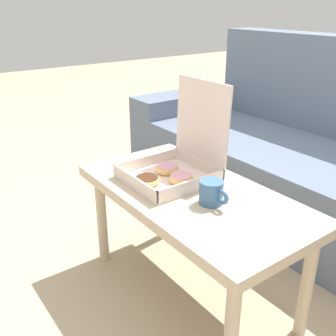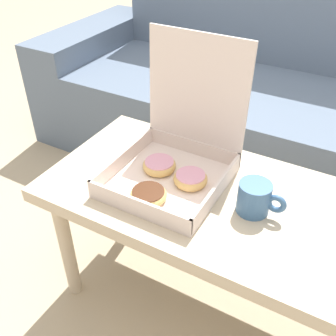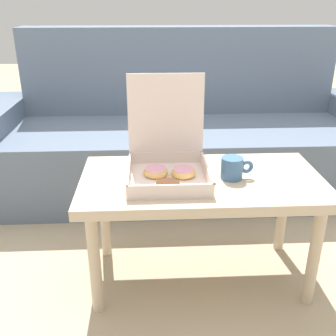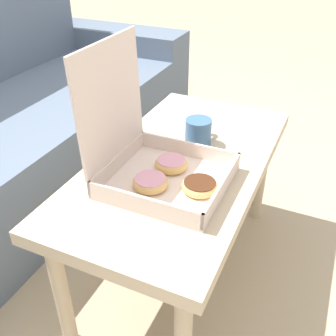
% 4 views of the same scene
% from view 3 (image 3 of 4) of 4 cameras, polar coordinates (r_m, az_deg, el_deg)
% --- Properties ---
extents(ground_plane, '(12.00, 12.00, 0.00)m').
position_cam_3_polar(ground_plane, '(1.85, 3.96, -13.09)').
color(ground_plane, tan).
extents(couch, '(2.44, 0.84, 0.94)m').
position_cam_3_polar(couch, '(2.45, 1.92, 4.45)').
color(couch, slate).
rests_on(couch, ground_plane).
extents(coffee_table, '(0.93, 0.48, 0.47)m').
position_cam_3_polar(coffee_table, '(1.54, 4.86, -3.28)').
color(coffee_table, '#C6B293').
rests_on(coffee_table, ground_plane).
extents(pastry_box, '(0.30, 0.33, 0.37)m').
position_cam_3_polar(pastry_box, '(1.50, -0.03, 1.19)').
color(pastry_box, silver).
rests_on(pastry_box, coffee_table).
extents(coffee_mug, '(0.12, 0.08, 0.08)m').
position_cam_3_polar(coffee_mug, '(1.51, 9.39, 0.01)').
color(coffee_mug, '#3D6693').
rests_on(coffee_mug, coffee_table).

